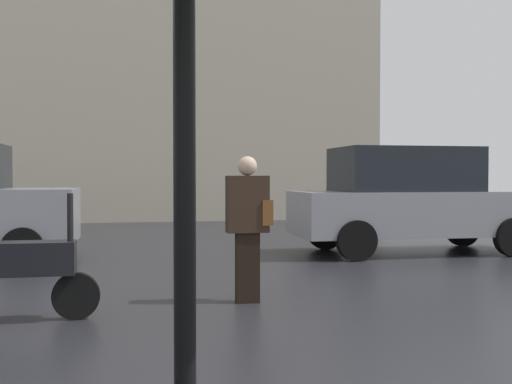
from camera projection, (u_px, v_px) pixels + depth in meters
pedestrian_with_bag at (249, 220)px, 6.88m from camera, size 0.50×0.24×1.62m
parked_scooter at (18, 264)px, 5.95m from camera, size 1.44×0.32×1.23m
parked_car_right at (411, 200)px, 11.31m from camera, size 4.42×1.86×1.92m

